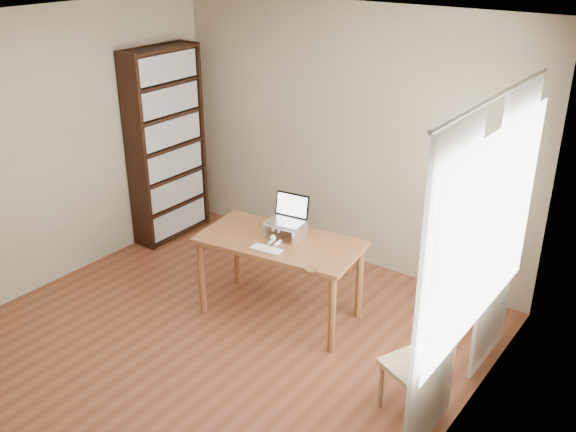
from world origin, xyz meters
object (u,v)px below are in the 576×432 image
object	(u,v)px
cat	(287,228)
chair	(422,364)
keyboard	(267,249)
desk	(280,250)
laptop	(289,215)
bookshelf	(167,145)

from	to	relation	value
cat	chair	xyz separation A→B (m)	(1.60, -0.58, -0.37)
keyboard	chair	xyz separation A→B (m)	(1.56, -0.25, -0.31)
desk	laptop	world-z (taller)	laptop
chair	cat	bearing A→B (deg)	-176.60
bookshelf	cat	world-z (taller)	bookshelf
desk	keyboard	size ratio (longest dim) A/B	4.95
keyboard	chair	world-z (taller)	chair
bookshelf	cat	bearing A→B (deg)	-14.60
bookshelf	desk	distance (m)	2.14
cat	chair	world-z (taller)	cat
bookshelf	keyboard	size ratio (longest dim) A/B	7.02
desk	chair	xyz separation A→B (m)	(1.59, -0.47, -0.20)
desk	laptop	size ratio (longest dim) A/B	4.31
keyboard	laptop	bearing A→B (deg)	86.81
bookshelf	cat	distance (m)	2.08
cat	keyboard	bearing A→B (deg)	-91.18
desk	keyboard	distance (m)	0.25
desk	keyboard	bearing A→B (deg)	-90.72
bookshelf	keyboard	distance (m)	2.23
bookshelf	chair	distance (m)	3.81
laptop	chair	distance (m)	1.77
keyboard	bookshelf	bearing A→B (deg)	149.47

